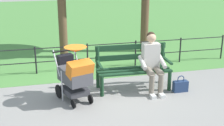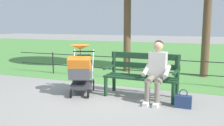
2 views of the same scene
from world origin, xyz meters
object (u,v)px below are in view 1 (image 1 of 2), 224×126
person_on_bench (152,61)px  stroller (75,73)px  park_bench (133,65)px  handbag (180,86)px

person_on_bench → stroller: size_ratio=1.11×
person_on_bench → stroller: (1.69, 0.16, -0.08)m
stroller → park_bench: bearing=-163.9°
park_bench → stroller: (1.32, 0.38, 0.07)m
stroller → handbag: (-2.27, 0.08, -0.47)m
park_bench → person_on_bench: person_on_bench is taller
park_bench → handbag: 1.13m
park_bench → person_on_bench: bearing=148.5°
park_bench → person_on_bench: (-0.36, 0.22, 0.15)m
person_on_bench → stroller: person_on_bench is taller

